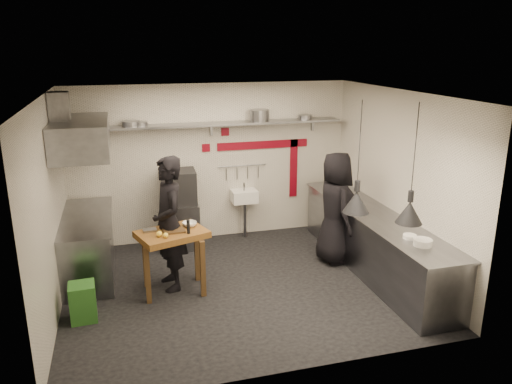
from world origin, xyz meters
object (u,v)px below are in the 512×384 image
object	(u,v)px
green_bin	(83,302)
oven_stand	(180,225)
combi_oven	(179,187)
prep_table	(173,261)
chef_left	(169,224)
chef_right	(335,208)

from	to	relation	value
green_bin	oven_stand	bearing A→B (deg)	54.20
oven_stand	combi_oven	world-z (taller)	combi_oven
green_bin	prep_table	distance (m)	1.33
chef_left	prep_table	bearing A→B (deg)	-1.96
combi_oven	chef_left	size ratio (longest dim) A/B	0.30
combi_oven	chef_right	size ratio (longest dim) A/B	0.32
chef_left	combi_oven	bearing A→B (deg)	159.16
combi_oven	green_bin	distance (m)	2.75
oven_stand	chef_right	size ratio (longest dim) A/B	0.44
green_bin	chef_right	bearing A→B (deg)	12.39
oven_stand	green_bin	world-z (taller)	oven_stand
chef_right	chef_left	bearing A→B (deg)	95.85
green_bin	prep_table	bearing A→B (deg)	21.36
combi_oven	chef_left	world-z (taller)	chef_left
oven_stand	chef_right	world-z (taller)	chef_right
prep_table	oven_stand	bearing A→B (deg)	61.30
prep_table	chef_right	distance (m)	2.72
combi_oven	prep_table	size ratio (longest dim) A/B	0.63
oven_stand	combi_oven	bearing A→B (deg)	58.68
combi_oven	green_bin	world-z (taller)	combi_oven
green_bin	chef_right	size ratio (longest dim) A/B	0.27
green_bin	prep_table	xyz separation A→B (m)	(1.22, 0.48, 0.21)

